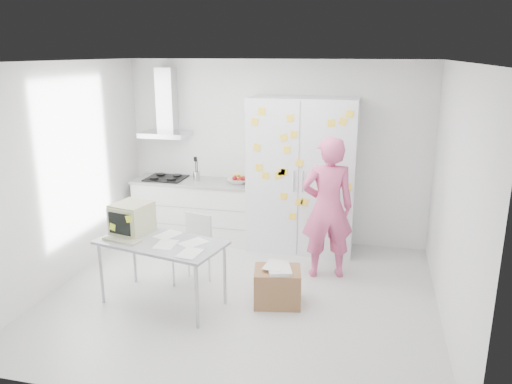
% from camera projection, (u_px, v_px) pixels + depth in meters
% --- Properties ---
extents(floor, '(4.50, 4.00, 0.02)m').
position_uv_depth(floor, '(241.00, 296.00, 5.93)').
color(floor, silver).
rests_on(floor, ground).
extents(walls, '(4.52, 4.01, 2.70)m').
position_uv_depth(walls, '(255.00, 172.00, 6.24)').
color(walls, white).
rests_on(walls, ground).
extents(ceiling, '(4.50, 4.00, 0.02)m').
position_uv_depth(ceiling, '(239.00, 61.00, 5.20)').
color(ceiling, white).
rests_on(ceiling, walls).
extents(counter_run, '(1.84, 0.63, 1.28)m').
position_uv_depth(counter_run, '(195.00, 209.00, 7.66)').
color(counter_run, white).
rests_on(counter_run, ground).
extents(range_hood, '(0.70, 0.48, 1.01)m').
position_uv_depth(range_hood, '(166.00, 110.00, 7.49)').
color(range_hood, silver).
rests_on(range_hood, walls).
extents(tall_cabinet, '(1.50, 0.68, 2.20)m').
position_uv_depth(tall_cabinet, '(302.00, 175.00, 7.10)').
color(tall_cabinet, silver).
rests_on(tall_cabinet, ground).
extents(person, '(0.76, 0.61, 1.82)m').
position_uv_depth(person, '(327.00, 208.00, 6.24)').
color(person, '#D85484').
rests_on(person, ground).
extents(desk, '(1.53, 0.99, 1.12)m').
position_uv_depth(desk, '(142.00, 229.00, 5.69)').
color(desk, '#9698A0').
rests_on(desk, ground).
extents(chair, '(0.48, 0.48, 0.87)m').
position_uv_depth(chair, '(194.00, 245.00, 6.17)').
color(chair, silver).
rests_on(chair, ground).
extents(cardboard_box, '(0.59, 0.51, 0.46)m').
position_uv_depth(cardboard_box, '(277.00, 286.00, 5.70)').
color(cardboard_box, olive).
rests_on(cardboard_box, ground).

